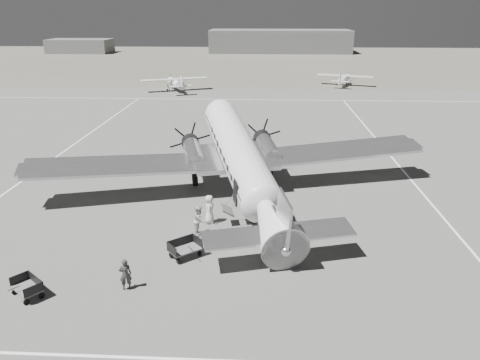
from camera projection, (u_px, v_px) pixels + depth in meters
The scene contains 15 objects.
ground at pixel (254, 211), 30.66m from camera, with size 260.00×260.00×0.00m, color slate.
taxi_line_right at pixel (441, 215), 30.08m from camera, with size 0.15×80.00×0.01m, color white.
taxi_line_left at pixel (52, 160), 40.91m from camera, with size 0.15×60.00×0.01m, color white.
taxi_line_horizon at pixel (261, 100), 68.17m from camera, with size 90.00×0.15×0.01m, color white.
grass_infield at pixel (263, 61), 119.75m from camera, with size 260.00×90.00×0.01m, color #5E5C4F.
hangar_main at pixel (280, 41), 141.82m from camera, with size 42.00×14.00×6.60m.
shed_secondary at pixel (80, 46), 140.47m from camera, with size 18.00×10.00×4.00m, color #5E5E5E.
dc3_airliner at pixel (242, 162), 31.46m from camera, with size 29.15×20.23×5.55m, color silver, non-canonical shape.
light_plane_left at pixel (176, 84), 74.81m from camera, with size 10.85×8.80×2.25m, color silver, non-canonical shape.
light_plane_right at pixel (344, 80), 80.24m from camera, with size 9.64×7.82×2.00m, color silver, non-canonical shape.
baggage_cart_near at pixel (185, 249), 24.78m from camera, with size 1.73×1.22×0.97m, color #5E5E5E, non-canonical shape.
baggage_cart_far at pixel (27, 288), 21.39m from camera, with size 1.57×1.11×0.88m, color #5E5E5E, non-canonical shape.
ground_crew at pixel (125, 274), 21.83m from camera, with size 0.58×0.38×1.59m, color #2E2E2E.
ramp_agent at pixel (199, 220), 27.21m from camera, with size 0.87×0.68×1.78m, color #B2B2B0.
passenger at pixel (209, 209), 28.65m from camera, with size 0.89×0.58×1.81m, color silver.
Camera 1 is at (0.50, -28.11, 12.44)m, focal length 35.00 mm.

